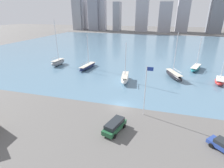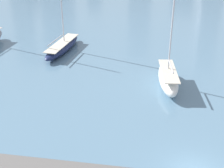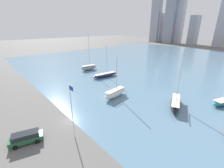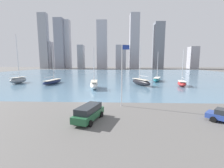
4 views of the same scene
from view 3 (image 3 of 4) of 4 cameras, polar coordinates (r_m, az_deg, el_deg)
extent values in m
plane|color=#605E5B|center=(33.45, -15.22, -13.15)|extent=(500.00, 500.00, 0.00)
cube|color=slate|center=(87.28, 30.14, 5.93)|extent=(180.00, 140.00, 0.00)
cylinder|color=silver|center=(26.11, -14.95, -10.47)|extent=(0.14, 0.14, 10.07)
cube|color=#1E3899|center=(23.61, -15.26, -1.63)|extent=(1.10, 0.03, 0.70)
cube|color=#8E939E|center=(212.14, 16.58, 24.41)|extent=(10.94, 7.10, 68.64)
cube|color=#9E9EA8|center=(213.80, 17.53, 19.67)|extent=(9.35, 11.85, 34.46)
cube|color=gray|center=(202.19, 21.88, 23.13)|extent=(11.39, 11.88, 62.22)
cube|color=#A8A8B2|center=(202.42, 24.40, 22.67)|extent=(9.22, 8.24, 61.35)
cube|color=#8E939E|center=(194.01, 28.71, 17.48)|extent=(7.15, 12.18, 30.01)
ellipsoid|color=white|center=(41.63, 1.17, -3.57)|extent=(3.09, 8.29, 2.18)
cube|color=beige|center=(41.21, 1.18, -2.25)|extent=(2.53, 6.80, 0.10)
cube|color=#2D2D33|center=(41.88, 1.17, -4.31)|extent=(0.34, 1.47, 0.98)
cylinder|color=silver|center=(40.07, 1.79, 4.12)|extent=(0.18, 0.18, 9.18)
cylinder|color=silver|center=(39.92, 0.07, -1.25)|extent=(0.59, 3.64, 0.14)
ellipsoid|color=#19234C|center=(58.79, -2.64, 3.41)|extent=(3.59, 11.15, 1.40)
cube|color=beige|center=(58.59, -2.65, 4.02)|extent=(2.94, 9.14, 0.10)
cube|color=#2D2D33|center=(58.90, -2.63, 3.05)|extent=(0.39, 1.98, 0.63)
cylinder|color=silver|center=(57.71, -2.04, 9.25)|extent=(0.18, 0.18, 10.61)
cylinder|color=silver|center=(57.29, -4.33, 4.79)|extent=(0.80, 5.55, 0.14)
ellipsoid|color=gray|center=(69.01, -8.83, 6.15)|extent=(3.23, 7.59, 2.15)
cube|color=#BCB7AD|center=(68.76, -8.87, 6.97)|extent=(2.65, 6.22, 0.10)
cube|color=#2D2D33|center=(69.16, -8.80, 5.68)|extent=(0.29, 1.34, 0.97)
cylinder|color=silver|center=(67.66, -8.80, 13.14)|extent=(0.18, 0.18, 14.70)
cylinder|color=silver|center=(67.89, -9.99, 7.73)|extent=(0.54, 3.92, 0.14)
ellipsoid|color=black|center=(39.63, 22.98, -6.83)|extent=(5.94, 9.74, 1.99)
cube|color=beige|center=(39.23, 23.17, -5.61)|extent=(4.87, 7.99, 0.10)
cube|color=#2D2D33|center=(39.87, 22.87, -7.53)|extent=(0.87, 1.66, 0.89)
cylinder|color=silver|center=(37.84, 24.48, 3.02)|extent=(0.18, 0.18, 11.86)
cylinder|color=silver|center=(37.27, 23.33, -5.06)|extent=(2.08, 4.36, 0.14)
cube|color=#235B38|center=(30.37, -29.83, -17.62)|extent=(3.37, 5.50, 0.80)
cube|color=#23282D|center=(29.93, -30.10, -16.44)|extent=(2.84, 4.45, 0.75)
cylinder|color=black|center=(31.23, -26.59, -16.75)|extent=(0.48, 0.79, 0.74)
cylinder|color=black|center=(29.61, -26.57, -19.02)|extent=(0.48, 0.79, 0.74)
cylinder|color=black|center=(31.67, -32.58, -17.43)|extent=(0.48, 0.79, 0.74)
cylinder|color=black|center=(30.08, -32.97, -19.69)|extent=(0.48, 0.79, 0.74)
camera|label=1|loc=(28.15, -91.52, 0.77)|focal=28.00mm
camera|label=2|loc=(30.14, -57.96, 9.61)|focal=50.00mm
camera|label=4|loc=(28.16, -69.63, -17.43)|focal=24.00mm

